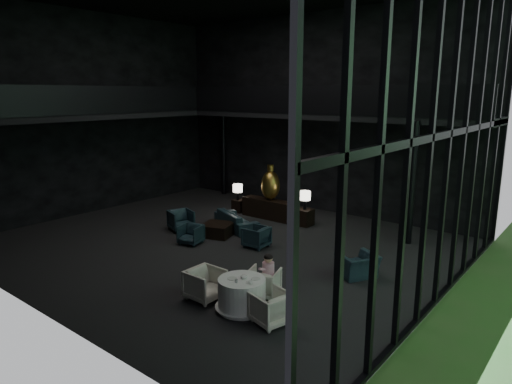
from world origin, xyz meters
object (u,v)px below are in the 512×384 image
Objects in this scene: dining_chair_east at (271,306)px; child at (268,267)px; lounge_armchair_east at (256,236)px; sofa at (236,217)px; dining_table at (242,296)px; dining_chair_north at (264,281)px; bronze_urn at (270,185)px; lounge_armchair_west at (181,219)px; coffee_table at (218,230)px; console at (269,209)px; side_table_left at (239,206)px; lounge_armchair_south at (191,235)px; window_armchair at (358,263)px; side_table_right at (304,217)px; table_lamp_left at (238,189)px; dining_chair_west at (205,282)px; table_lamp_right at (305,196)px.

child reaches higher than dining_chair_east.
sofa is at bearing -125.57° from lounge_armchair_east.
dining_chair_north is (-0.08, 0.91, 0.03)m from dining_table.
bronze_urn is 3.76m from lounge_armchair_west.
bronze_urn is at bearing -5.10° from lounge_armchair_west.
bronze_urn reaches higher than lounge_armchair_west.
lounge_armchair_east is at bearing -2.27° from coffee_table.
console reaches higher than lounge_armchair_east.
side_table_left is 0.71× the size of dining_chair_north.
console is 3.75× the size of lounge_armchair_south.
window_armchair is (3.64, -0.19, 0.03)m from lounge_armchair_east.
console reaches higher than side_table_right.
bronze_urn is 2.18× the size of child.
child reaches higher than side_table_left.
dining_chair_east is (0.97, -0.99, 0.04)m from dining_chair_north.
lounge_armchair_east is (1.72, -2.99, -0.02)m from console.
table_lamp_left is 9.40m from dining_chair_east.
bronze_urn reaches higher than dining_chair_east.
dining_chair_east is (3.34, -3.67, 0.04)m from lounge_armchair_east.
dining_chair_north is (4.10, -5.67, -0.02)m from console.
dining_chair_east is 0.92× the size of dining_chair_west.
table_lamp_right is 0.96× the size of lounge_armchair_east.
lounge_armchair_west is at bearing 68.22° from sofa.
side_table_left is at bearing -44.22° from child.
side_table_right is 0.98× the size of child.
dining_chair_east is at bearing -44.71° from table_lamp_left.
table_lamp_left reaches higher than dining_chair_west.
dining_chair_north reaches higher than lounge_armchair_south.
table_lamp_left is at bearing -43.83° from child.
bronze_urn is 1.74× the size of dining_chair_east.
side_table_right is at bearing -23.75° from lounge_armchair_west.
lounge_armchair_west is 6.62m from dining_table.
dining_chair_north reaches higher than side_table_right.
dining_table is 1.04m from child.
bronze_urn is at bearing -179.80° from table_lamp_right.
sofa reaches higher than lounge_armchair_west.
table_lamp_left is 8.17m from dining_chair_west.
side_table_left is at bearing 20.94° from lounge_armchair_west.
table_lamp_right is (0.00, 0.02, 0.80)m from side_table_right.
child is at bearing 87.68° from dining_table.
lounge_armchair_west is at bearing -101.35° from dining_chair_east.
sofa is 2.81× the size of dining_chair_east.
dining_chair_east is at bearing -36.14° from coffee_table.
sofa is at bearing 132.22° from dining_table.
console is 7.05m from child.
table_lamp_left reaches higher than console.
child is at bearing -65.28° from side_table_right.
table_lamp_right reaches higher than table_lamp_left.
lounge_armchair_east is 3.64m from window_armchair.
console is 3.44× the size of table_lamp_right.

